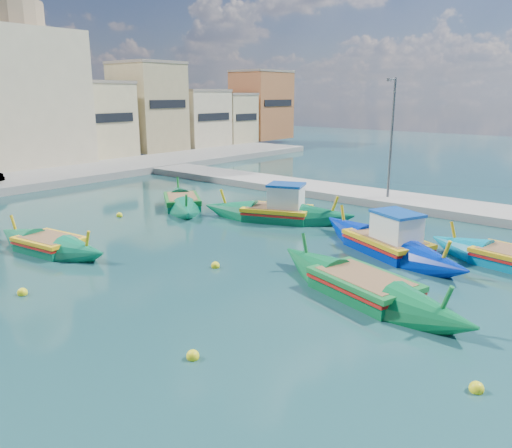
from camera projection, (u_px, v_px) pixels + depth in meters
ground at (321, 321)px, 15.97m from camera, size 160.00×160.00×0.00m
east_quay at (486, 213)px, 29.32m from camera, size 4.00×70.00×0.50m
church_block at (14, 78)px, 45.95m from camera, size 10.00×10.00×19.10m
quay_street_lamp at (391, 138)px, 31.57m from camera, size 1.18×0.16×8.00m
luzzu_turquoise_cabin at (387, 245)px, 22.74m from camera, size 5.90×9.67×3.10m
luzzu_blue_cabin at (278, 213)px, 28.54m from camera, size 5.49×9.42×3.27m
luzzu_cyan_mid at (182, 203)px, 31.81m from camera, size 6.88×8.13×2.56m
luzzu_green at (50, 246)px, 22.98m from camera, size 2.90×7.64×2.35m
luzzu_blue_south at (364, 289)px, 17.87m from camera, size 4.74×9.62×2.71m
mooring_buoys at (223, 272)px, 20.12m from camera, size 16.71×22.11×0.36m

